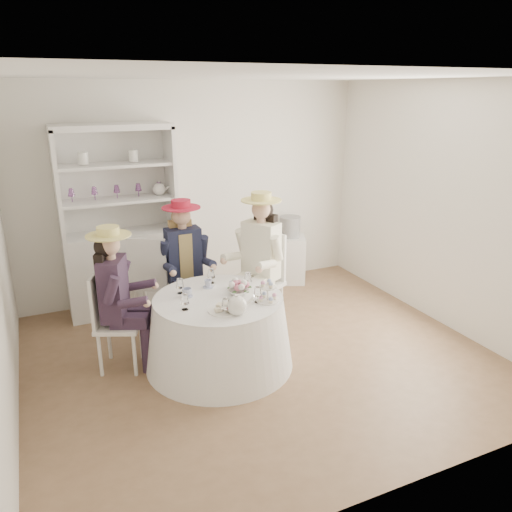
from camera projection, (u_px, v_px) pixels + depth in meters
name	position (u px, v px, depth m)	size (l,w,h in m)	color
ground	(260.00, 356.00, 5.10)	(4.50, 4.50, 0.00)	brown
ceiling	(261.00, 76.00, 4.23)	(4.50, 4.50, 0.00)	white
wall_back	(195.00, 191.00, 6.39)	(4.50, 4.50, 0.00)	white
wall_front	(403.00, 311.00, 2.94)	(4.50, 4.50, 0.00)	white
wall_right	(444.00, 207.00, 5.54)	(4.50, 4.50, 0.00)	white
tea_table	(219.00, 331.00, 4.85)	(1.44, 1.44, 0.71)	white
hutch	(122.00, 247.00, 5.97)	(1.34, 0.55, 2.23)	silver
side_table	(289.00, 259.00, 6.99)	(0.42, 0.42, 0.65)	silver
hatbox	(290.00, 227.00, 6.84)	(0.28, 0.28, 0.28)	black
guest_left	(116.00, 291.00, 4.65)	(0.60, 0.54, 1.43)	silver
guest_mid	(184.00, 257.00, 5.49)	(0.53, 0.55, 1.47)	silver
guest_right	(260.00, 253.00, 5.49)	(0.66, 0.61, 1.55)	silver
spare_chair	(152.00, 278.00, 5.58)	(0.60, 0.60, 1.08)	silver
teacup_a	(187.00, 293.00, 4.74)	(0.10, 0.10, 0.08)	white
teacup_b	(208.00, 284.00, 4.96)	(0.08, 0.08, 0.07)	white
teacup_c	(233.00, 285.00, 4.94)	(0.08, 0.08, 0.06)	white
flower_bowl	(238.00, 293.00, 4.78)	(0.19, 0.19, 0.05)	white
flower_arrangement	(240.00, 285.00, 4.81)	(0.17, 0.16, 0.06)	#D06885
table_teapot	(237.00, 305.00, 4.37)	(0.25, 0.18, 0.19)	white
sandwich_plate	(223.00, 310.00, 4.44)	(0.27, 0.27, 0.06)	white
cupcake_stand	(268.00, 294.00, 4.63)	(0.21, 0.21, 0.20)	white
stemware_set	(218.00, 290.00, 4.71)	(0.81, 0.85, 0.15)	white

